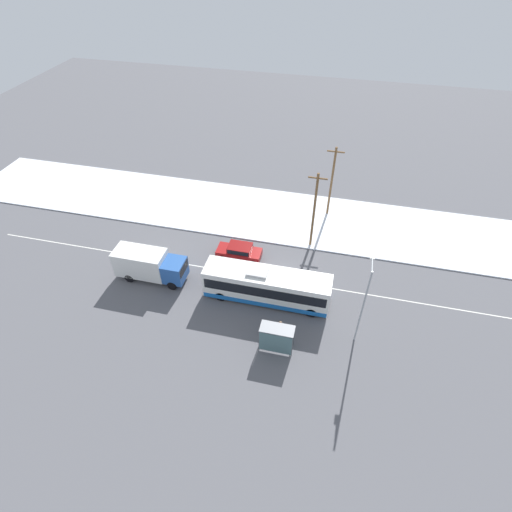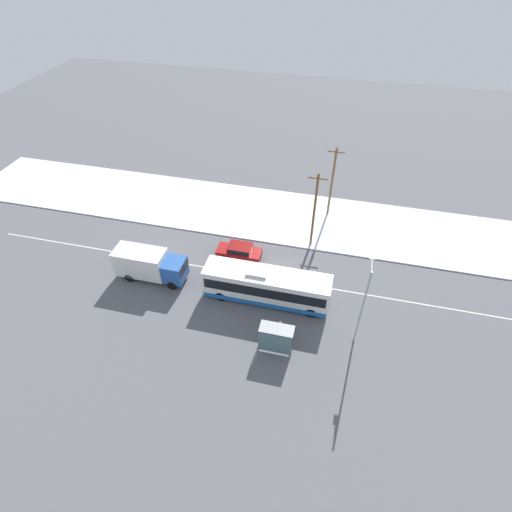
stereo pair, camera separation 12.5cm
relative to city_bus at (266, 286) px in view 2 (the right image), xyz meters
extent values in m
plane|color=#56565B|center=(0.67, 2.62, -1.62)|extent=(120.00, 120.00, 0.00)
cube|color=silver|center=(0.67, 12.78, -1.56)|extent=(80.00, 10.10, 0.12)
cube|color=silver|center=(0.67, 2.62, -1.62)|extent=(60.00, 0.12, 0.00)
cube|color=white|center=(0.00, 0.00, 0.06)|extent=(11.17, 2.55, 2.80)
cube|color=black|center=(0.00, 0.00, 0.39)|extent=(10.72, 2.57, 1.06)
cube|color=blue|center=(0.00, 0.00, -1.09)|extent=(11.06, 2.57, 0.50)
cube|color=#B2B2B2|center=(-0.83, 0.00, 1.58)|extent=(1.80, 1.40, 0.24)
cylinder|color=black|center=(4.19, -1.13, -1.12)|extent=(1.00, 0.28, 1.00)
cylinder|color=black|center=(4.19, 1.14, -1.12)|extent=(1.00, 0.28, 1.00)
cylinder|color=black|center=(-3.98, -1.13, -1.12)|extent=(1.00, 0.28, 1.00)
cylinder|color=black|center=(-3.98, 1.14, -1.12)|extent=(1.00, 0.28, 1.00)
cube|color=silver|center=(-12.09, 0.16, 0.15)|extent=(4.78, 2.30, 2.55)
cube|color=#2856A3|center=(-8.75, 0.16, -0.13)|extent=(1.90, 2.18, 1.99)
cube|color=black|center=(-7.82, 0.16, 0.26)|extent=(0.06, 1.96, 0.87)
cylinder|color=black|center=(-8.75, -0.86, -1.17)|extent=(0.90, 0.26, 0.90)
cylinder|color=black|center=(-8.75, 1.18, -1.17)|extent=(0.90, 0.26, 0.90)
cylinder|color=black|center=(-13.04, -0.86, -1.17)|extent=(0.90, 0.26, 0.90)
cylinder|color=black|center=(-13.04, 1.18, -1.17)|extent=(0.90, 0.26, 0.90)
cube|color=maroon|center=(-3.88, 4.86, -1.04)|extent=(4.47, 1.80, 0.71)
cube|color=maroon|center=(-3.77, 4.86, -0.39)|extent=(2.33, 1.66, 0.59)
cube|color=black|center=(-3.77, 4.86, -0.38)|extent=(2.14, 1.69, 0.47)
cylinder|color=black|center=(-5.42, 4.07, -1.30)|extent=(0.64, 0.22, 0.64)
cylinder|color=black|center=(-5.42, 5.65, -1.30)|extent=(0.64, 0.22, 0.64)
cylinder|color=black|center=(-2.25, 4.07, -1.30)|extent=(0.64, 0.22, 0.64)
cylinder|color=black|center=(-2.25, 5.65, -1.30)|extent=(0.64, 0.22, 0.64)
cylinder|color=#23232D|center=(1.83, -3.61, -1.26)|extent=(0.11, 0.11, 0.72)
cylinder|color=#23232D|center=(2.05, -3.61, -1.26)|extent=(0.11, 0.11, 0.72)
cube|color=brown|center=(1.94, -3.61, -0.60)|extent=(0.37, 0.20, 0.59)
sphere|color=#8E6647|center=(1.94, -3.61, -0.18)|extent=(0.25, 0.25, 0.25)
cylinder|color=brown|center=(1.71, -3.61, -0.64)|extent=(0.09, 0.09, 0.56)
cylinder|color=brown|center=(2.17, -3.61, -0.64)|extent=(0.09, 0.09, 0.56)
cube|color=gray|center=(1.91, -4.99, 0.75)|extent=(2.70, 1.20, 0.06)
cube|color=slate|center=(1.91, -5.57, -0.42)|extent=(2.59, 0.04, 2.16)
cylinder|color=#474C51|center=(0.60, -4.43, -0.45)|extent=(0.08, 0.08, 2.34)
cylinder|color=#474C51|center=(3.22, -4.43, -0.45)|extent=(0.08, 0.08, 2.34)
cylinder|color=#474C51|center=(0.60, -5.55, -0.45)|extent=(0.08, 0.08, 2.34)
cylinder|color=#474C51|center=(3.22, -5.55, -0.45)|extent=(0.08, 0.08, 2.34)
cylinder|color=#9EA3A8|center=(8.02, -2.80, 2.28)|extent=(0.14, 0.14, 7.81)
cylinder|color=#9EA3A8|center=(8.02, -1.87, 6.04)|extent=(0.10, 1.84, 0.10)
cube|color=silver|center=(8.02, -0.95, 5.97)|extent=(0.36, 0.60, 0.16)
cylinder|color=brown|center=(2.88, 8.42, 2.65)|extent=(0.24, 0.24, 8.54)
cube|color=brown|center=(2.88, 8.42, 6.42)|extent=(1.80, 0.12, 0.12)
cylinder|color=brown|center=(4.04, 14.43, 2.55)|extent=(0.24, 0.24, 8.34)
cube|color=brown|center=(4.04, 14.43, 6.22)|extent=(1.80, 0.12, 0.12)
camera|label=1|loc=(4.75, -24.09, 25.45)|focal=28.00mm
camera|label=2|loc=(4.87, -24.06, 25.45)|focal=28.00mm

